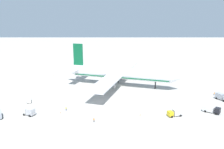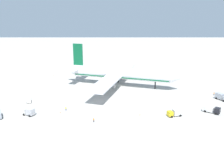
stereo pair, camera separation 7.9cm
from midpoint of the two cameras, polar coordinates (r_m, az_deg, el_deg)
The scene contains 15 objects.
ground_plane at distance 135.54m, azimuth 2.20°, elevation -2.73°, with size 600.00×600.00×0.00m, color #ADA8A0.
airliner at distance 134.04m, azimuth 1.73°, elevation 0.23°, with size 66.64×68.76×23.32m.
service_truck_0 at distance 124.38m, azimuth 25.16°, elevation -4.90°, with size 5.00×6.59×3.10m.
service_truck_1 at distance 107.09m, azimuth 23.14°, elevation -7.82°, with size 6.78×6.03×2.69m.
service_truck_2 at distance 102.02m, azimuth -19.43°, elevation -8.44°, with size 5.41×4.25×2.93m.
service_truck_4 at distance 98.94m, azimuth 15.24°, elevation -8.90°, with size 6.45×3.96×2.80m.
service_van at distance 116.80m, azimuth -19.41°, elevation -5.86°, with size 3.05×4.45×1.97m.
baggage_cart_0 at distance 180.91m, azimuth -2.87°, elevation 1.86°, with size 1.91×3.07×1.46m.
ground_worker_0 at distance 102.89m, azimuth -11.00°, elevation -8.15°, with size 0.43×0.43×1.64m.
ground_worker_1 at distance 130.20m, azimuth 23.66°, elevation -4.31°, with size 0.52×0.52×1.62m.
ground_worker_2 at distance 91.20m, azimuth -4.33°, elevation -10.94°, with size 0.53×0.53×1.62m.
traffic_cone_0 at distance 163.46m, azimuth -13.86°, elevation -0.08°, with size 0.36×0.36×0.55m, color orange.
traffic_cone_1 at distance 101.15m, azimuth -12.32°, elevation -8.96°, with size 0.36×0.36×0.55m, color orange.
traffic_cone_2 at distance 170.09m, azimuth -5.86°, elevation 0.82°, with size 0.36×0.36×0.55m, color orange.
traffic_cone_3 at distance 97.37m, azimuth 6.96°, elevation -9.67°, with size 0.36×0.36×0.55m, color orange.
Camera 1 is at (-4.98, -129.54, 39.58)m, focal length 37.64 mm.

